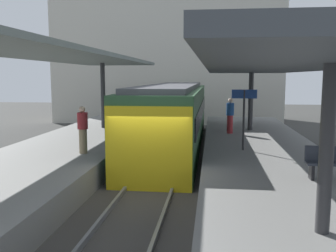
{
  "coord_description": "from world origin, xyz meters",
  "views": [
    {
      "loc": [
        1.88,
        -11.32,
        3.66
      ],
      "look_at": [
        0.08,
        3.91,
        1.64
      ],
      "focal_mm": 39.91,
      "sensor_mm": 36.0,
      "label": 1
    }
  ],
  "objects_px": {
    "commuter_train": "(173,117)",
    "passenger_near_bench": "(83,129)",
    "platform_bench": "(333,162)",
    "passenger_mid_platform": "(230,115)",
    "platform_sign": "(244,106)"
  },
  "relations": [
    {
      "from": "passenger_mid_platform",
      "to": "platform_sign",
      "type": "bearing_deg",
      "value": -85.8
    },
    {
      "from": "commuter_train",
      "to": "platform_sign",
      "type": "distance_m",
      "value": 5.41
    },
    {
      "from": "platform_bench",
      "to": "passenger_near_bench",
      "type": "distance_m",
      "value": 8.04
    },
    {
      "from": "passenger_near_bench",
      "to": "passenger_mid_platform",
      "type": "relative_size",
      "value": 1.0
    },
    {
      "from": "platform_bench",
      "to": "commuter_train",
      "type": "bearing_deg",
      "value": 121.78
    },
    {
      "from": "commuter_train",
      "to": "passenger_mid_platform",
      "type": "bearing_deg",
      "value": -6.84
    },
    {
      "from": "commuter_train",
      "to": "passenger_near_bench",
      "type": "xyz_separation_m",
      "value": [
        -2.59,
        -5.66,
        0.13
      ]
    },
    {
      "from": "commuter_train",
      "to": "passenger_near_bench",
      "type": "height_order",
      "value": "commuter_train"
    },
    {
      "from": "passenger_near_bench",
      "to": "passenger_mid_platform",
      "type": "xyz_separation_m",
      "value": [
        5.32,
        5.33,
        0.0
      ]
    },
    {
      "from": "platform_bench",
      "to": "passenger_mid_platform",
      "type": "height_order",
      "value": "passenger_mid_platform"
    },
    {
      "from": "commuter_train",
      "to": "passenger_mid_platform",
      "type": "height_order",
      "value": "commuter_train"
    },
    {
      "from": "commuter_train",
      "to": "platform_bench",
      "type": "height_order",
      "value": "commuter_train"
    },
    {
      "from": "platform_sign",
      "to": "passenger_mid_platform",
      "type": "height_order",
      "value": "platform_sign"
    },
    {
      "from": "commuter_train",
      "to": "platform_sign",
      "type": "xyz_separation_m",
      "value": [
        3.03,
        -4.39,
        0.9
      ]
    },
    {
      "from": "passenger_mid_platform",
      "to": "commuter_train",
      "type": "bearing_deg",
      "value": 173.16
    }
  ]
}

